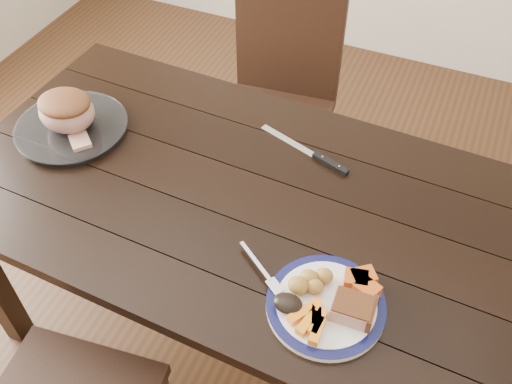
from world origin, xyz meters
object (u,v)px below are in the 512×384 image
at_px(dining_table, 234,213).
at_px(carving_knife, 320,158).
at_px(serving_platter, 72,128).
at_px(fork, 263,271).
at_px(dinner_plate, 326,306).
at_px(roast_joint, 67,112).
at_px(pork_slice, 352,309).
at_px(chair_far, 280,95).

relative_size(dining_table, carving_knife, 5.26).
xyz_separation_m(serving_platter, fork, (0.76, -0.26, 0.01)).
bearing_deg(dinner_plate, dining_table, 144.90).
relative_size(fork, roast_joint, 0.90).
xyz_separation_m(roast_joint, carving_knife, (0.75, 0.18, -0.07)).
bearing_deg(carving_knife, fork, -70.86).
xyz_separation_m(dining_table, carving_knife, (0.18, 0.22, 0.10)).
distance_m(serving_platter, roast_joint, 0.06).
relative_size(pork_slice, fork, 0.59).
xyz_separation_m(dining_table, pork_slice, (0.42, -0.26, 0.13)).
bearing_deg(roast_joint, pork_slice, -16.53).
bearing_deg(dining_table, pork_slice, -31.43).
xyz_separation_m(pork_slice, roast_joint, (-0.99, 0.29, 0.03)).
relative_size(dining_table, dinner_plate, 5.81).
bearing_deg(chair_far, pork_slice, 113.51).
distance_m(chair_far, pork_slice, 1.18).
bearing_deg(chair_far, fork, 102.93).
xyz_separation_m(pork_slice, carving_knife, (-0.24, 0.48, -0.03)).
distance_m(fork, carving_knife, 0.45).
height_order(dining_table, fork, fork).
bearing_deg(chair_far, dining_table, 95.00).
bearing_deg(serving_platter, fork, -19.29).
height_order(dining_table, dinner_plate, dinner_plate).
xyz_separation_m(chair_far, fork, (0.33, -0.97, 0.25)).
relative_size(chair_far, carving_knife, 2.99).
height_order(chair_far, roast_joint, chair_far).
bearing_deg(carving_knife, dinner_plate, -51.21).
xyz_separation_m(pork_slice, fork, (-0.23, 0.03, -0.02)).
height_order(dining_table, pork_slice, pork_slice).
relative_size(roast_joint, carving_knife, 0.56).
xyz_separation_m(dining_table, roast_joint, (-0.57, 0.04, 0.17)).
xyz_separation_m(dinner_plate, fork, (-0.17, 0.02, 0.01)).
height_order(fork, roast_joint, roast_joint).
bearing_deg(pork_slice, dinner_plate, 175.24).
bearing_deg(serving_platter, carving_knife, 13.84).
bearing_deg(dinner_plate, pork_slice, -4.76).
distance_m(dinner_plate, fork, 0.17).
height_order(dining_table, carving_knife, carving_knife).
relative_size(dinner_plate, carving_knife, 0.90).
height_order(dining_table, chair_far, chair_far).
bearing_deg(carving_knife, serving_platter, -148.07).
bearing_deg(roast_joint, dinner_plate, -17.29).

